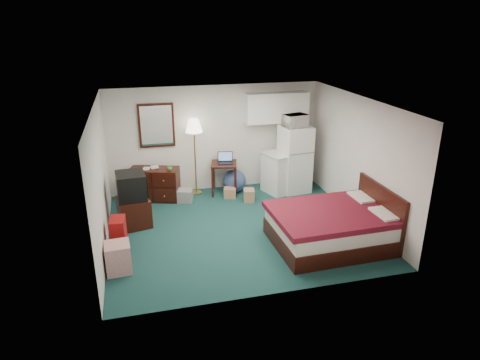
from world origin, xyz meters
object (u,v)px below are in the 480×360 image
object	(u,v)px
bed	(330,228)
suitcase	(119,236)
kitchen_counter	(283,172)
fridge	(295,159)
floor_lamp	(195,157)
desk	(224,178)
tv_stand	(134,212)
dresser	(155,184)

from	to	relation	value
bed	suitcase	xyz separation A→B (m)	(-3.75, 0.64, -0.00)
kitchen_counter	fridge	bearing A→B (deg)	-31.21
fridge	floor_lamp	bearing A→B (deg)	163.10
floor_lamp	fridge	distance (m)	2.35
kitchen_counter	fridge	distance (m)	0.42
fridge	kitchen_counter	bearing A→B (deg)	161.39
desk	tv_stand	bearing A→B (deg)	-136.62
floor_lamp	tv_stand	size ratio (longest dim) A/B	2.87
desk	tv_stand	size ratio (longest dim) A/B	1.19
suitcase	bed	bearing A→B (deg)	-5.04
kitchen_counter	floor_lamp	bearing A→B (deg)	150.72
floor_lamp	dresser	bearing A→B (deg)	-172.04
suitcase	desk	bearing A→B (deg)	48.06
dresser	desk	xyz separation A→B (m)	(1.62, -0.01, 0.00)
dresser	fridge	xyz separation A→B (m)	(3.28, -0.27, 0.42)
dresser	floor_lamp	bearing A→B (deg)	25.61
bed	tv_stand	bearing A→B (deg)	152.76
dresser	kitchen_counter	size ratio (longest dim) A/B	1.17
dresser	tv_stand	bearing A→B (deg)	-93.96
bed	kitchen_counter	bearing A→B (deg)	87.69
floor_lamp	fridge	xyz separation A→B (m)	(2.31, -0.40, -0.11)
dresser	suitcase	size ratio (longest dim) A/B	1.66
desk	suitcase	size ratio (longest dim) A/B	1.14
desk	kitchen_counter	size ratio (longest dim) A/B	0.80
floor_lamp	suitcase	bearing A→B (deg)	-125.88
desk	fridge	bearing A→B (deg)	4.32
tv_stand	dresser	bearing A→B (deg)	56.19
kitchen_counter	fridge	size ratio (longest dim) A/B	0.59
floor_lamp	desk	size ratio (longest dim) A/B	2.41
kitchen_counter	tv_stand	world-z (taller)	kitchen_counter
floor_lamp	suitcase	xyz separation A→B (m)	(-1.74, -2.41, -0.57)
bed	dresser	bearing A→B (deg)	134.07
dresser	tv_stand	size ratio (longest dim) A/B	1.74
floor_lamp	kitchen_counter	xyz separation A→B (m)	(2.05, -0.35, -0.43)
bed	suitcase	bearing A→B (deg)	168.75
desk	tv_stand	distance (m)	2.44
kitchen_counter	suitcase	xyz separation A→B (m)	(-3.79, -2.06, -0.14)
bed	floor_lamp	bearing A→B (deg)	121.86
floor_lamp	bed	distance (m)	3.70
floor_lamp	tv_stand	xyz separation A→B (m)	(-1.46, -1.38, -0.61)
dresser	fridge	bearing A→B (deg)	12.98
tv_stand	kitchen_counter	bearing A→B (deg)	4.19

